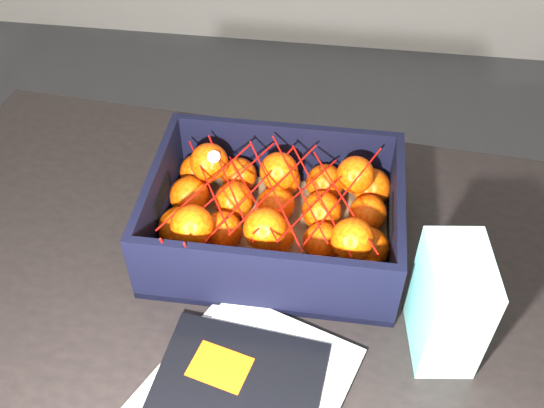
# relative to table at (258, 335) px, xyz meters

# --- Properties ---
(ground) EXTENTS (3.50, 3.50, 0.00)m
(ground) POSITION_rel_table_xyz_m (-0.15, 0.21, -0.65)
(ground) COLOR #3D3D40
(ground) RESTS_ON ground
(table) EXTENTS (1.26, 0.89, 0.75)m
(table) POSITION_rel_table_xyz_m (0.00, 0.00, 0.00)
(table) COLOR black
(table) RESTS_ON ground
(produce_crate) EXTENTS (0.37, 0.28, 0.12)m
(produce_crate) POSITION_rel_table_xyz_m (0.01, 0.11, 0.14)
(produce_crate) COLOR olive
(produce_crate) RESTS_ON table
(clementine_heap) EXTENTS (0.35, 0.26, 0.11)m
(clementine_heap) POSITION_rel_table_xyz_m (0.01, 0.11, 0.15)
(clementine_heap) COLOR #E84204
(clementine_heap) RESTS_ON produce_crate
(mesh_net) EXTENTS (0.30, 0.25, 0.09)m
(mesh_net) POSITION_rel_table_xyz_m (0.00, 0.11, 0.20)
(mesh_net) COLOR red
(mesh_net) RESTS_ON clementine_heap
(retail_carton) EXTENTS (0.09, 0.12, 0.17)m
(retail_carton) POSITION_rel_table_xyz_m (0.25, -0.04, 0.18)
(retail_carton) COLOR white
(retail_carton) RESTS_ON table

